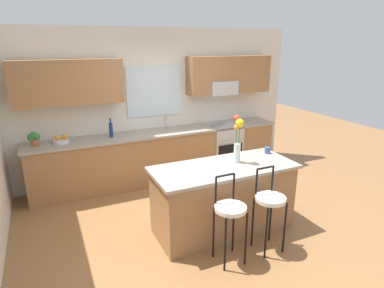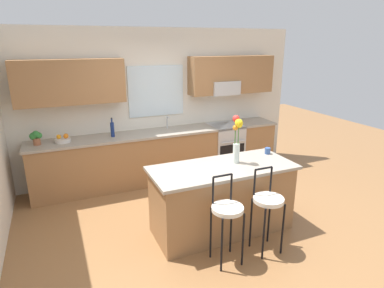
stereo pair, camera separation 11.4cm
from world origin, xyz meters
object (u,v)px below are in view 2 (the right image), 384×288
(kitchen_island, at_px, (222,198))
(flower_vase, at_px, (237,135))
(bar_stool_near, at_px, (227,212))
(mug_ceramic, at_px, (268,151))
(potted_plant_small, at_px, (36,137))
(bottle_olive_oil, at_px, (112,129))
(oven_range, at_px, (225,147))
(fruit_bowl_oranges, at_px, (63,139))
(bar_stool_middle, at_px, (268,203))

(kitchen_island, bearing_deg, flower_vase, 14.05)
(kitchen_island, bearing_deg, bar_stool_near, -113.89)
(bar_stool_near, relative_size, flower_vase, 1.64)
(bar_stool_near, xyz_separation_m, mug_ceramic, (1.10, 0.81, 0.33))
(mug_ceramic, bearing_deg, kitchen_island, -167.35)
(kitchen_island, bearing_deg, potted_plant_small, 138.61)
(bottle_olive_oil, bearing_deg, flower_vase, -56.07)
(flower_vase, relative_size, potted_plant_small, 2.82)
(potted_plant_small, bearing_deg, mug_ceramic, -30.22)
(oven_range, height_order, mug_ceramic, mug_ceramic)
(oven_range, bearing_deg, bar_stool_near, -118.32)
(oven_range, distance_m, bar_stool_near, 2.91)
(oven_range, bearing_deg, fruit_bowl_oranges, 179.52)
(mug_ceramic, bearing_deg, oven_range, 80.96)
(fruit_bowl_oranges, xyz_separation_m, bottle_olive_oil, (0.79, -0.00, 0.09))
(oven_range, distance_m, mug_ceramic, 1.84)
(oven_range, height_order, bar_stool_middle, bar_stool_middle)
(bar_stool_near, relative_size, potted_plant_small, 4.61)
(fruit_bowl_oranges, bearing_deg, bar_stool_middle, -50.63)
(mug_ceramic, bearing_deg, fruit_bowl_oranges, 146.36)
(flower_vase, distance_m, potted_plant_small, 3.12)
(bar_stool_near, bearing_deg, potted_plant_small, 127.06)
(bar_stool_middle, xyz_separation_m, fruit_bowl_oranges, (-2.12, 2.58, 0.33))
(oven_range, relative_size, kitchen_island, 0.49)
(bar_stool_middle, distance_m, fruit_bowl_oranges, 3.35)
(kitchen_island, height_order, bar_stool_middle, bar_stool_middle)
(oven_range, relative_size, bar_stool_middle, 0.88)
(kitchen_island, xyz_separation_m, fruit_bowl_oranges, (-1.84, 1.96, 0.50))
(oven_range, distance_m, flower_vase, 2.24)
(bar_stool_middle, bearing_deg, bottle_olive_oil, 117.20)
(oven_range, bearing_deg, kitchen_island, -119.67)
(kitchen_island, relative_size, flower_vase, 2.97)
(flower_vase, bearing_deg, mug_ceramic, 12.11)
(oven_range, height_order, kitchen_island, same)
(fruit_bowl_oranges, bearing_deg, oven_range, -0.48)
(flower_vase, height_order, bottle_olive_oil, flower_vase)
(bar_stool_near, bearing_deg, fruit_bowl_oranges, 121.28)
(bar_stool_middle, bearing_deg, oven_range, 72.06)
(flower_vase, height_order, fruit_bowl_oranges, flower_vase)
(bar_stool_middle, height_order, mug_ceramic, bar_stool_middle)
(bar_stool_middle, height_order, potted_plant_small, potted_plant_small)
(fruit_bowl_oranges, bearing_deg, bottle_olive_oil, -0.00)
(flower_vase, xyz_separation_m, mug_ceramic, (0.60, 0.13, -0.34))
(kitchen_island, relative_size, bottle_olive_oil, 5.83)
(potted_plant_small, bearing_deg, flower_vase, -37.82)
(kitchen_island, height_order, bar_stool_near, bar_stool_near)
(oven_range, bearing_deg, flower_vase, -114.96)
(fruit_bowl_oranges, bearing_deg, bar_stool_near, -58.72)
(kitchen_island, height_order, potted_plant_small, potted_plant_small)
(fruit_bowl_oranges, relative_size, potted_plant_small, 1.06)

